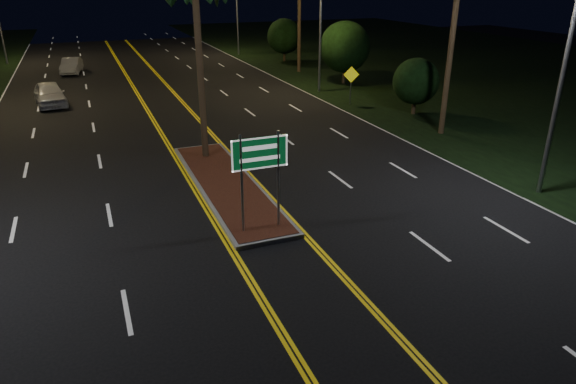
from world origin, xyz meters
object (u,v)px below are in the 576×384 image
streetlight_right_near (562,40)px  warning_sign (351,80)px  highway_sign (260,162)px  car_far (71,64)px  streetlight_right_mid (316,8)px  shrub_far (284,36)px  median_island (227,184)px  car_near (49,92)px  shrub_near (416,81)px  shrub_mid (345,47)px

streetlight_right_near → warning_sign: streetlight_right_near is taller
highway_sign → warning_sign: (11.15, 14.80, -0.84)m
streetlight_right_near → car_far: (-15.99, 34.43, -4.91)m
streetlight_right_mid → streetlight_right_near: bearing=-90.0°
shrub_far → warning_sign: 18.60m
median_island → car_near: (-6.75, 17.44, 0.77)m
streetlight_right_near → streetlight_right_mid: size_ratio=1.00×
streetlight_right_mid → shrub_near: streetlight_right_mid is taller
median_island → shrub_far: 32.19m
shrub_far → warning_sign: size_ratio=1.64×
median_island → shrub_near: shrub_near is taller
streetlight_right_near → highway_sign: bearing=175.7°
car_far → shrub_mid: bearing=-23.4°
shrub_mid → car_near: 20.84m
median_island → shrub_far: bearing=64.6°
shrub_mid → car_near: bearing=178.8°
median_island → shrub_near: 15.32m
streetlight_right_mid → warning_sign: (0.54, -4.40, -4.10)m
highway_sign → car_near: bearing=107.3°
car_near → streetlight_right_mid: bearing=-15.1°
streetlight_right_near → shrub_mid: size_ratio=1.95×
shrub_mid → warning_sign: size_ratio=1.92×
highway_sign → shrub_mid: bearing=56.6°
shrub_mid → streetlight_right_near: bearing=-98.8°
shrub_near → shrub_mid: 10.04m
shrub_near → car_far: size_ratio=0.74×
streetlight_right_near → car_far: streetlight_right_near is taller
warning_sign → shrub_far: bearing=94.5°
median_island → streetlight_right_near: streetlight_right_near is taller
shrub_far → car_near: (-20.55, -11.56, -1.49)m
median_island → highway_sign: highway_sign is taller
shrub_far → car_near: shrub_far is taller
highway_sign → shrub_far: (13.80, 33.20, -0.07)m
shrub_far → car_far: (-19.18, 0.43, -1.59)m
streetlight_right_mid → car_far: bearing=137.9°
highway_sign → warning_sign: 18.55m
shrub_near → warning_sign: 4.32m
shrub_far → highway_sign: bearing=-112.6°
streetlight_right_near → warning_sign: size_ratio=3.74×
highway_sign → shrub_far: size_ratio=0.81×
shrub_far → streetlight_right_near: bearing=-95.4°
streetlight_right_near → car_near: (-17.37, 22.44, -4.81)m
median_island → streetlight_right_mid: streetlight_right_mid is taller
shrub_near → warning_sign: (-2.35, 3.60, -0.39)m
streetlight_right_mid → shrub_near: bearing=-70.2°
shrub_near → median_island: bearing=-152.6°
streetlight_right_mid → shrub_far: bearing=77.2°
median_island → streetlight_right_near: bearing=-25.2°
car_far → car_near: bearing=-87.3°
highway_sign → warning_sign: bearing=53.0°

